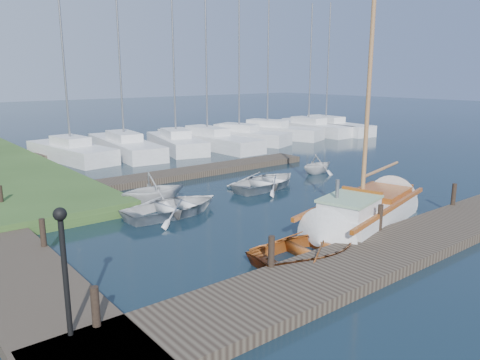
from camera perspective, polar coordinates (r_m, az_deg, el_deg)
ground at (r=17.40m, az=0.00°, el=-3.86°), size 160.00×160.00×0.00m
near_dock at (r=13.46m, az=16.36°, el=-8.83°), size 18.00×2.20×0.30m
far_dock at (r=23.63m, az=-6.06°, el=0.93°), size 14.00×1.60×0.30m
pontoon at (r=35.81m, az=-3.50°, el=5.03°), size 30.00×1.60×0.30m
mooring_post_0 at (r=9.55m, az=-17.22°, el=-14.52°), size 0.16×0.16×0.80m
mooring_post_1 at (r=11.73m, az=3.85°, el=-8.68°), size 0.16×0.16×0.80m
mooring_post_2 at (r=14.99m, az=16.70°, el=-4.39°), size 0.16×0.16×0.80m
mooring_post_3 at (r=18.76m, az=24.61°, el=-1.60°), size 0.16×0.16×0.80m
mooring_post_4 at (r=14.13m, az=-22.90°, el=-5.93°), size 0.16×0.16×0.80m
mooring_post_5 at (r=18.84m, az=-27.15°, el=-1.80°), size 0.16×0.16×0.80m
lamp_post at (r=8.94m, az=-20.72°, el=-8.51°), size 0.24×0.24×2.44m
sailboat at (r=16.57m, az=15.05°, el=-3.93°), size 7.41×3.64×9.83m
dinghy at (r=13.22m, az=8.65°, el=-7.79°), size 3.91×3.00×0.75m
tender_a at (r=17.11m, az=-8.12°, el=-2.90°), size 3.95×2.92×0.79m
tender_b at (r=18.52m, az=-10.50°, el=-0.85°), size 2.75×2.42×1.37m
tender_c at (r=20.91m, az=3.28°, el=0.07°), size 4.11×3.24×0.77m
tender_d at (r=24.30m, az=9.44°, el=2.09°), size 2.12×1.85×1.08m
marina_boat_0 at (r=29.44m, az=-19.91°, el=3.44°), size 3.18×7.38×11.47m
marina_boat_1 at (r=30.69m, az=-13.92°, el=4.16°), size 3.12×9.08×11.11m
marina_boat_2 at (r=31.56m, az=-7.81°, el=4.69°), size 3.80×7.35×12.28m
marina_boat_3 at (r=32.78m, az=-3.99°, el=5.06°), size 2.47×9.78×13.10m
marina_boat_4 at (r=34.67m, az=-0.11°, el=5.51°), size 4.78×7.88×11.73m
marina_boat_5 at (r=37.75m, az=3.34°, el=6.08°), size 5.20×9.10×11.72m
marina_boat_6 at (r=40.35m, az=8.34°, el=6.39°), size 2.28×8.23×10.51m
marina_boat_7 at (r=41.84m, az=10.40°, el=6.54°), size 2.86×9.49×10.76m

